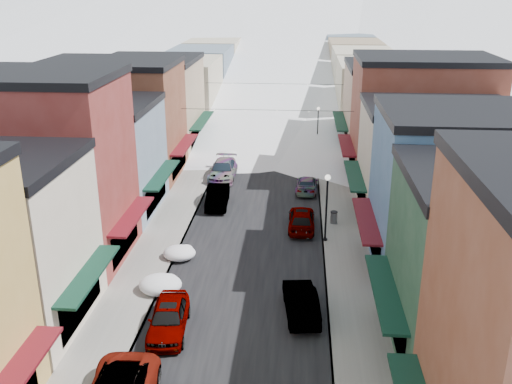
% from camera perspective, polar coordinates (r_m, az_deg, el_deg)
% --- Properties ---
extents(road, '(10.00, 160.00, 0.01)m').
position_cam_1_polar(road, '(75.30, 1.97, 6.74)').
color(road, black).
rests_on(road, ground).
extents(sidewalk_left, '(3.20, 160.00, 0.15)m').
position_cam_1_polar(sidewalk_left, '(75.85, -3.06, 6.88)').
color(sidewalk_left, gray).
rests_on(sidewalk_left, ground).
extents(sidewalk_right, '(3.20, 160.00, 0.15)m').
position_cam_1_polar(sidewalk_right, '(75.29, 7.02, 6.66)').
color(sidewalk_right, gray).
rests_on(sidewalk_right, ground).
extents(curb_left, '(0.10, 160.00, 0.15)m').
position_cam_1_polar(curb_left, '(75.66, -1.88, 6.86)').
color(curb_left, slate).
rests_on(curb_left, ground).
extents(curb_right, '(0.10, 160.00, 0.15)m').
position_cam_1_polar(curb_right, '(75.24, 5.84, 6.69)').
color(curb_right, slate).
rests_on(curb_right, ground).
extents(bldg_l_brick_near, '(12.30, 8.20, 12.50)m').
position_cam_1_polar(bldg_l_brick_near, '(39.30, -21.16, 2.14)').
color(bldg_l_brick_near, maroon).
rests_on(bldg_l_brick_near, ground).
extents(bldg_l_grayblue, '(11.30, 9.20, 9.00)m').
position_cam_1_polar(bldg_l_grayblue, '(47.06, -16.08, 3.34)').
color(bldg_l_grayblue, gray).
rests_on(bldg_l_grayblue, ground).
extents(bldg_l_brick_far, '(13.30, 9.20, 11.00)m').
position_cam_1_polar(bldg_l_brick_far, '(55.35, -14.02, 7.07)').
color(bldg_l_brick_far, brown).
rests_on(bldg_l_brick_far, ground).
extents(bldg_l_tan, '(11.30, 11.20, 10.00)m').
position_cam_1_polar(bldg_l_tan, '(64.54, -10.41, 8.70)').
color(bldg_l_tan, tan).
rests_on(bldg_l_tan, ground).
extents(bldg_r_green, '(11.30, 9.20, 9.50)m').
position_cam_1_polar(bldg_r_green, '(29.95, 23.72, -6.89)').
color(bldg_r_green, '#21452F').
rests_on(bldg_r_green, ground).
extents(bldg_r_blue, '(11.30, 9.20, 10.50)m').
position_cam_1_polar(bldg_r_blue, '(37.66, 19.65, -0.03)').
color(bldg_r_blue, '#3F658F').
rests_on(bldg_r_blue, ground).
extents(bldg_r_cream, '(12.30, 9.20, 9.00)m').
position_cam_1_polar(bldg_r_cream, '(46.29, 17.45, 2.92)').
color(bldg_r_cream, '#C3B59D').
rests_on(bldg_r_cream, ground).
extents(bldg_r_brick_far, '(13.30, 9.20, 11.50)m').
position_cam_1_polar(bldg_r_brick_far, '(54.60, 16.15, 6.96)').
color(bldg_r_brick_far, maroon).
rests_on(bldg_r_brick_far, ground).
extents(bldg_r_tan, '(11.30, 11.20, 9.50)m').
position_cam_1_polar(bldg_r_tan, '(64.25, 13.51, 8.19)').
color(bldg_r_tan, '#A3816B').
rests_on(bldg_r_tan, ground).
extents(distant_blocks, '(34.00, 55.00, 8.00)m').
position_cam_1_polar(distant_blocks, '(97.16, 2.64, 12.19)').
color(distant_blocks, gray).
rests_on(distant_blocks, ground).
extents(overhead_cables, '(16.40, 15.04, 0.04)m').
position_cam_1_polar(overhead_cables, '(61.79, 1.49, 9.64)').
color(overhead_cables, black).
rests_on(overhead_cables, ground).
extents(car_silver_sedan, '(2.34, 5.00, 1.66)m').
position_cam_1_polar(car_silver_sedan, '(31.28, -8.74, -12.33)').
color(car_silver_sedan, gray).
rests_on(car_silver_sedan, ground).
extents(car_dark_hatch, '(1.99, 5.01, 1.62)m').
position_cam_1_polar(car_dark_hatch, '(47.49, -3.87, -0.45)').
color(car_dark_hatch, black).
rests_on(car_dark_hatch, ground).
extents(car_silver_wagon, '(2.38, 5.86, 1.70)m').
position_cam_1_polar(car_silver_wagon, '(54.11, -3.33, 2.22)').
color(car_silver_wagon, '#9B9DA3').
rests_on(car_silver_wagon, ground).
extents(car_green_sedan, '(2.27, 5.03, 1.60)m').
position_cam_1_polar(car_green_sedan, '(32.52, 4.51, -10.82)').
color(car_green_sedan, black).
rests_on(car_green_sedan, ground).
extents(car_gray_suv, '(1.99, 4.89, 1.66)m').
position_cam_1_polar(car_gray_suv, '(43.09, 4.58, -2.66)').
color(car_gray_suv, '#9CA0A4').
rests_on(car_gray_suv, ground).
extents(car_black_sedan, '(2.11, 4.70, 1.34)m').
position_cam_1_polar(car_black_sedan, '(50.90, 5.10, 0.78)').
color(car_black_sedan, black).
rests_on(car_black_sedan, ground).
extents(car_lane_silver, '(2.07, 4.60, 1.54)m').
position_cam_1_polar(car_lane_silver, '(73.77, 0.20, 7.08)').
color(car_lane_silver, '#ABB0B4').
rests_on(car_lane_silver, ground).
extents(car_lane_white, '(2.59, 5.21, 1.42)m').
position_cam_1_polar(car_lane_white, '(78.61, 3.71, 7.82)').
color(car_lane_white, silver).
rests_on(car_lane_white, ground).
extents(trash_can, '(0.56, 0.56, 0.94)m').
position_cam_1_polar(trash_can, '(44.11, 7.79, -2.51)').
color(trash_can, slate).
rests_on(trash_can, sidewalk_right).
extents(streetlamp_near, '(0.41, 0.41, 4.95)m').
position_cam_1_polar(streetlamp_near, '(40.17, 7.09, -0.74)').
color(streetlamp_near, black).
rests_on(streetlamp_near, sidewalk_right).
extents(streetlamp_far, '(0.36, 0.36, 4.36)m').
position_cam_1_polar(streetlamp_far, '(64.89, 6.21, 7.06)').
color(streetlamp_far, black).
rests_on(streetlamp_far, sidewalk_right).
extents(snow_pile_near, '(2.58, 2.79, 1.09)m').
position_cam_1_polar(snow_pile_near, '(35.11, -9.47, -9.07)').
color(snow_pile_near, white).
rests_on(snow_pile_near, ground).
extents(snow_pile_mid, '(2.19, 2.55, 0.93)m').
position_cam_1_polar(snow_pile_mid, '(38.92, -7.61, -6.03)').
color(snow_pile_mid, white).
rests_on(snow_pile_mid, ground).
extents(snow_pile_far, '(2.21, 2.56, 0.94)m').
position_cam_1_polar(snow_pile_far, '(60.22, -2.81, 3.71)').
color(snow_pile_far, white).
rests_on(snow_pile_far, ground).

